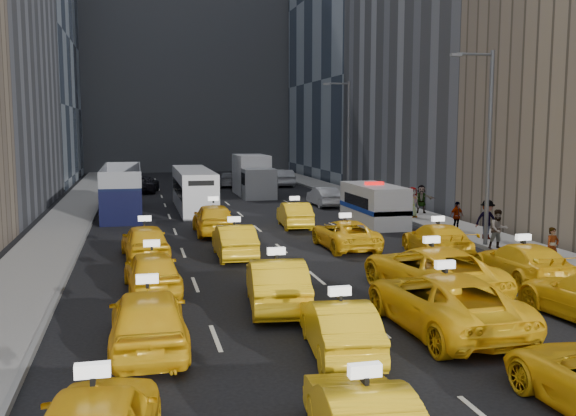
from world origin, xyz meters
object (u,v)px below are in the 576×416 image
object	(u,v)px
double_decker	(122,191)
city_bus	(194,190)
nypd_van	(374,205)
box_truck	(253,176)
pedestrian_0	(552,247)

from	to	relation	value
double_decker	city_bus	xyz separation A→B (m)	(4.66, 1.31, -0.15)
nypd_van	double_decker	world-z (taller)	double_decker
nypd_van	box_truck	world-z (taller)	box_truck
double_decker	box_truck	distance (m)	13.70
nypd_van	double_decker	distance (m)	16.16
nypd_van	city_bus	world-z (taller)	city_bus
box_truck	pedestrian_0	distance (m)	30.54
box_truck	pedestrian_0	bearing A→B (deg)	-69.95
city_bus	box_truck	distance (m)	9.60
box_truck	double_decker	bearing A→B (deg)	-130.11
double_decker	pedestrian_0	bearing A→B (deg)	-58.84
nypd_van	box_truck	bearing A→B (deg)	110.89
double_decker	city_bus	distance (m)	4.84
nypd_van	double_decker	bearing A→B (deg)	158.82
nypd_van	city_bus	xyz separation A→B (m)	(-9.48, 9.13, 0.24)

